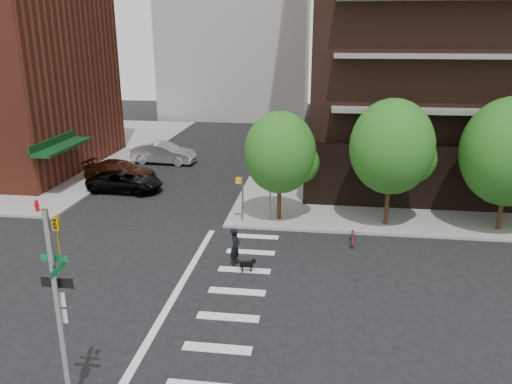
{
  "coord_description": "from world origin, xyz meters",
  "views": [
    {
      "loc": [
        6.28,
        -18.38,
        10.32
      ],
      "look_at": [
        3.0,
        6.0,
        2.5
      ],
      "focal_mm": 35.0,
      "sensor_mm": 36.0,
      "label": 1
    }
  ],
  "objects_px": {
    "parked_car_silver": "(164,153)",
    "traffic_signal": "(62,330)",
    "scooter": "(353,236)",
    "fire_hydrant": "(37,205)",
    "parked_car_black": "(125,182)",
    "dog_walker": "(235,247)",
    "parked_car_maroon": "(121,171)"
  },
  "relations": [
    {
      "from": "traffic_signal",
      "to": "scooter",
      "type": "xyz_separation_m",
      "value": [
        8.53,
        13.22,
        -2.28
      ]
    },
    {
      "from": "traffic_signal",
      "to": "scooter",
      "type": "distance_m",
      "value": 15.89
    },
    {
      "from": "parked_car_silver",
      "to": "parked_car_black",
      "type": "bearing_deg",
      "value": -178.03
    },
    {
      "from": "fire_hydrant",
      "to": "traffic_signal",
      "type": "bearing_deg",
      "value": -56.74
    },
    {
      "from": "fire_hydrant",
      "to": "parked_car_silver",
      "type": "bearing_deg",
      "value": 73.51
    },
    {
      "from": "traffic_signal",
      "to": "parked_car_silver",
      "type": "relative_size",
      "value": 1.13
    },
    {
      "from": "fire_hydrant",
      "to": "scooter",
      "type": "height_order",
      "value": "fire_hydrant"
    },
    {
      "from": "traffic_signal",
      "to": "scooter",
      "type": "relative_size",
      "value": 3.74
    },
    {
      "from": "parked_car_silver",
      "to": "traffic_signal",
      "type": "bearing_deg",
      "value": -164.11
    },
    {
      "from": "parked_car_black",
      "to": "traffic_signal",
      "type": "bearing_deg",
      "value": -158.87
    },
    {
      "from": "parked_car_silver",
      "to": "scooter",
      "type": "relative_size",
      "value": 3.3
    },
    {
      "from": "dog_walker",
      "to": "scooter",
      "type": "bearing_deg",
      "value": -52.97
    },
    {
      "from": "parked_car_black",
      "to": "parked_car_silver",
      "type": "bearing_deg",
      "value": 2.06
    },
    {
      "from": "traffic_signal",
      "to": "scooter",
      "type": "bearing_deg",
      "value": 57.18
    },
    {
      "from": "traffic_signal",
      "to": "parked_car_silver",
      "type": "xyz_separation_m",
      "value": [
        -6.23,
        28.13,
        -1.83
      ]
    },
    {
      "from": "traffic_signal",
      "to": "parked_car_maroon",
      "type": "relative_size",
      "value": 1.14
    },
    {
      "from": "parked_car_maroon",
      "to": "parked_car_silver",
      "type": "relative_size",
      "value": 0.99
    },
    {
      "from": "traffic_signal",
      "to": "fire_hydrant",
      "type": "xyz_separation_m",
      "value": [
        -10.03,
        15.29,
        -2.15
      ]
    },
    {
      "from": "fire_hydrant",
      "to": "parked_car_silver",
      "type": "relative_size",
      "value": 0.14
    },
    {
      "from": "parked_car_silver",
      "to": "parked_car_maroon",
      "type": "bearing_deg",
      "value": 168.21
    },
    {
      "from": "scooter",
      "to": "fire_hydrant",
      "type": "bearing_deg",
      "value": 175.98
    },
    {
      "from": "parked_car_black",
      "to": "scooter",
      "type": "bearing_deg",
      "value": -111.59
    },
    {
      "from": "parked_car_maroon",
      "to": "parked_car_silver",
      "type": "distance_m",
      "value": 5.72
    },
    {
      "from": "fire_hydrant",
      "to": "parked_car_black",
      "type": "relative_size",
      "value": 0.14
    },
    {
      "from": "parked_car_silver",
      "to": "dog_walker",
      "type": "height_order",
      "value": "dog_walker"
    },
    {
      "from": "traffic_signal",
      "to": "parked_car_maroon",
      "type": "xyz_separation_m",
      "value": [
        -7.73,
        22.61,
        -1.94
      ]
    },
    {
      "from": "fire_hydrant",
      "to": "parked_car_black",
      "type": "bearing_deg",
      "value": 53.83
    },
    {
      "from": "traffic_signal",
      "to": "scooter",
      "type": "height_order",
      "value": "traffic_signal"
    },
    {
      "from": "traffic_signal",
      "to": "parked_car_silver",
      "type": "distance_m",
      "value": 28.87
    },
    {
      "from": "parked_car_black",
      "to": "parked_car_maroon",
      "type": "xyz_separation_m",
      "value": [
        -1.3,
        2.39,
        0.06
      ]
    },
    {
      "from": "traffic_signal",
      "to": "dog_walker",
      "type": "bearing_deg",
      "value": 73.53
    },
    {
      "from": "traffic_signal",
      "to": "fire_hydrant",
      "type": "bearing_deg",
      "value": 123.26
    }
  ]
}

